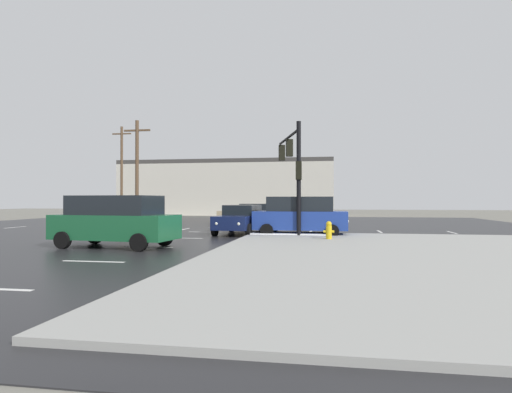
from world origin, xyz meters
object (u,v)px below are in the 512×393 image
object	(u,v)px
traffic_signal_mast	(293,161)
fire_hydrant	(329,230)
sedan_navy	(240,219)
suv_blue	(301,215)
utility_pole_distant	(122,170)
sedan_black	(304,212)
suv_green	(115,220)
utility_pole_far	(137,169)
sedan_tan	(250,214)

from	to	relation	value
traffic_signal_mast	fire_hydrant	distance (m)	5.15
sedan_navy	suv_blue	xyz separation A→B (m)	(3.36, -0.75, 0.24)
traffic_signal_mast	utility_pole_distant	distance (m)	29.87
suv_blue	utility_pole_distant	bearing A→B (deg)	135.15
sedan_black	utility_pole_distant	world-z (taller)	utility_pole_distant
sedan_navy	utility_pole_distant	bearing A→B (deg)	-136.21
fire_hydrant	suv_green	world-z (taller)	suv_green
traffic_signal_mast	utility_pole_far	bearing A→B (deg)	38.80
fire_hydrant	sedan_navy	size ratio (longest dim) A/B	0.17
sedan_tan	suv_green	bearing A→B (deg)	76.76
suv_blue	utility_pole_distant	distance (m)	30.73
suv_green	sedan_tan	size ratio (longest dim) A/B	1.07
traffic_signal_mast	utility_pole_distant	size ratio (longest dim) A/B	0.56
traffic_signal_mast	utility_pole_far	distance (m)	16.19
sedan_tan	traffic_signal_mast	bearing A→B (deg)	108.65
traffic_signal_mast	utility_pole_far	world-z (taller)	utility_pole_far
sedan_black	utility_pole_far	world-z (taller)	utility_pole_far
fire_hydrant	utility_pole_distant	size ratio (longest dim) A/B	0.08
sedan_tan	sedan_black	bearing A→B (deg)	-142.58
sedan_navy	sedan_black	bearing A→B (deg)	170.64
sedan_tan	utility_pole_far	world-z (taller)	utility_pole_far
suv_blue	utility_pole_distant	size ratio (longest dim) A/B	0.48
fire_hydrant	sedan_tan	bearing A→B (deg)	114.98
suv_green	utility_pole_far	world-z (taller)	utility_pole_far
traffic_signal_mast	sedan_navy	world-z (taller)	traffic_signal_mast
utility_pole_distant	sedan_navy	bearing A→B (deg)	-49.86
traffic_signal_mast	utility_pole_distant	world-z (taller)	utility_pole_distant
sedan_navy	suv_green	distance (m)	8.18
sedan_navy	utility_pole_far	xyz separation A→B (m)	(-10.30, 9.01, 3.49)
sedan_navy	utility_pole_distant	size ratio (longest dim) A/B	0.46
suv_green	suv_blue	world-z (taller)	same
sedan_navy	sedan_black	world-z (taller)	same
sedan_black	utility_pole_far	size ratio (longest dim) A/B	0.56
fire_hydrant	suv_green	size ratio (longest dim) A/B	0.16
suv_green	sedan_black	distance (m)	20.78
sedan_navy	utility_pole_far	world-z (taller)	utility_pole_far
sedan_tan	sedan_black	xyz separation A→B (m)	(3.91, 3.53, 0.00)
suv_blue	utility_pole_distant	world-z (taller)	utility_pole_distant
sedan_tan	suv_blue	distance (m)	10.57
fire_hydrant	sedan_navy	world-z (taller)	sedan_navy
sedan_tan	utility_pole_distant	bearing A→B (deg)	-40.90
fire_hydrant	utility_pole_distant	distance (m)	33.91
sedan_navy	sedan_tan	world-z (taller)	same
traffic_signal_mast	sedan_black	size ratio (longest dim) A/B	1.21
fire_hydrant	suv_blue	bearing A→B (deg)	115.95
traffic_signal_mast	suv_blue	distance (m)	2.92
traffic_signal_mast	sedan_black	bearing A→B (deg)	-15.68
sedan_tan	utility_pole_far	bearing A→B (deg)	-5.66
utility_pole_far	traffic_signal_mast	bearing A→B (deg)	-35.29
sedan_tan	utility_pole_distant	distance (m)	21.24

